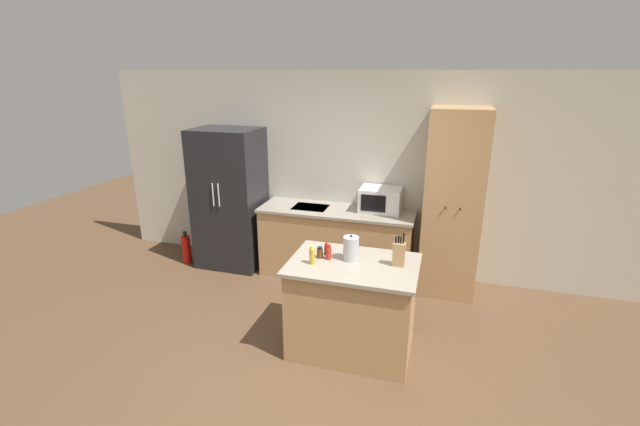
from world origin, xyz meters
TOP-DOWN VIEW (x-y plane):
  - ground_plane at (0.00, 0.00)m, footprint 14.00×14.00m
  - wall_back at (0.00, 2.33)m, footprint 7.20×0.06m
  - refrigerator at (-1.77, 1.96)m, footprint 0.86×0.71m
  - back_counter at (-0.29, 1.99)m, footprint 1.98×0.66m
  - pantry_cabinet at (1.11, 2.00)m, footprint 0.65×0.63m
  - kitchen_island at (0.26, 0.49)m, footprint 1.18×0.82m
  - microwave at (0.25, 2.09)m, footprint 0.50×0.39m
  - knife_block at (0.66, 0.55)m, footprint 0.11×0.07m
  - spice_bottle_tall_dark at (0.02, 0.51)m, footprint 0.05×0.05m
  - spice_bottle_short_red at (-0.03, 0.59)m, footprint 0.04×0.04m
  - spice_bottle_amber_oil at (-0.07, 0.51)m, footprint 0.06×0.06m
  - spice_bottle_green_herb at (-0.10, 0.36)m, footprint 0.05×0.05m
  - kettle at (0.22, 0.55)m, footprint 0.15×0.15m
  - fire_extinguisher at (-2.40, 1.76)m, footprint 0.12×0.12m

SIDE VIEW (x-z plane):
  - ground_plane at x=0.00m, z-range 0.00..0.00m
  - fire_extinguisher at x=-2.40m, z-range -0.03..0.44m
  - kitchen_island at x=0.26m, z-range 0.00..0.92m
  - back_counter at x=-0.29m, z-range 0.00..0.92m
  - refrigerator at x=-1.77m, z-range 0.00..1.88m
  - spice_bottle_amber_oil at x=-0.07m, z-range 0.91..1.02m
  - spice_bottle_short_red at x=-0.03m, z-range 0.91..1.03m
  - spice_bottle_tall_dark at x=0.02m, z-range 0.91..1.05m
  - spice_bottle_green_herb at x=-0.10m, z-range 0.91..1.09m
  - kettle at x=0.22m, z-range 0.90..1.15m
  - knife_block at x=0.66m, z-range 0.87..1.19m
  - microwave at x=0.25m, z-range 0.92..1.21m
  - pantry_cabinet at x=1.11m, z-range 0.00..2.21m
  - wall_back at x=0.00m, z-range 0.00..2.60m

